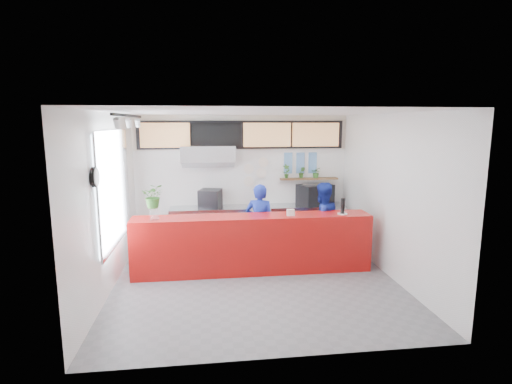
% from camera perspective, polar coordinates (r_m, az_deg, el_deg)
% --- Properties ---
extents(floor, '(5.00, 5.00, 0.00)m').
position_cam_1_polar(floor, '(7.47, -0.09, -12.36)').
color(floor, slate).
rests_on(floor, ground).
extents(ceiling, '(5.00, 5.00, 0.00)m').
position_cam_1_polar(ceiling, '(6.92, -0.10, 11.31)').
color(ceiling, silver).
extents(wall_back, '(5.00, 0.00, 5.00)m').
position_cam_1_polar(wall_back, '(9.50, -1.96, 1.83)').
color(wall_back, white).
rests_on(wall_back, ground).
extents(wall_left, '(0.00, 5.00, 5.00)m').
position_cam_1_polar(wall_left, '(7.18, -20.31, -1.39)').
color(wall_left, white).
rests_on(wall_left, ground).
extents(wall_right, '(0.00, 5.00, 5.00)m').
position_cam_1_polar(wall_right, '(7.76, 18.56, -0.50)').
color(wall_right, white).
rests_on(wall_right, ground).
extents(service_counter, '(4.50, 0.60, 1.10)m').
position_cam_1_polar(service_counter, '(7.66, -0.46, -7.42)').
color(service_counter, '#A50E0B').
rests_on(service_counter, ground).
extents(cream_band, '(5.00, 0.02, 0.80)m').
position_cam_1_polar(cream_band, '(9.40, -2.00, 8.48)').
color(cream_band, beige).
rests_on(cream_band, wall_back).
extents(prep_bench, '(1.80, 0.60, 0.90)m').
position_cam_1_polar(prep_bench, '(9.37, -6.65, -4.90)').
color(prep_bench, '#B2B5BA').
rests_on(prep_bench, ground).
extents(panini_oven, '(0.58, 0.58, 0.42)m').
position_cam_1_polar(panini_oven, '(9.23, -6.55, -0.93)').
color(panini_oven, black).
rests_on(panini_oven, prep_bench).
extents(extraction_hood, '(1.20, 0.70, 0.35)m').
position_cam_1_polar(extraction_hood, '(9.04, -6.86, 5.50)').
color(extraction_hood, '#B2B5BA').
rests_on(extraction_hood, ceiling).
extents(hood_lip, '(1.20, 0.69, 0.31)m').
position_cam_1_polar(hood_lip, '(9.06, -6.83, 4.24)').
color(hood_lip, '#B2B5BA').
rests_on(hood_lip, ceiling).
extents(right_bench, '(1.80, 0.60, 0.90)m').
position_cam_1_polar(right_bench, '(9.66, 7.16, -4.45)').
color(right_bench, '#B2B5BA').
rests_on(right_bench, ground).
extents(espresso_machine, '(0.90, 0.78, 0.49)m').
position_cam_1_polar(espresso_machine, '(9.57, 8.43, -0.38)').
color(espresso_machine, black).
rests_on(espresso_machine, right_bench).
extents(espresso_tray, '(0.68, 0.54, 0.05)m').
position_cam_1_polar(espresso_tray, '(9.53, 8.46, 1.01)').
color(espresso_tray, '#B0B3B7').
rests_on(espresso_tray, espresso_machine).
extents(herb_shelf, '(1.40, 0.18, 0.04)m').
position_cam_1_polar(herb_shelf, '(9.68, 7.57, 1.90)').
color(herb_shelf, brown).
rests_on(herb_shelf, wall_back).
extents(menu_board_far_left, '(1.10, 0.10, 0.55)m').
position_cam_1_polar(menu_board_far_left, '(9.29, -12.85, 7.91)').
color(menu_board_far_left, tan).
rests_on(menu_board_far_left, wall_back).
extents(menu_board_mid_left, '(1.10, 0.10, 0.55)m').
position_cam_1_polar(menu_board_mid_left, '(9.25, -5.61, 8.10)').
color(menu_board_mid_left, black).
rests_on(menu_board_mid_left, wall_back).
extents(menu_board_mid_right, '(1.10, 0.10, 0.55)m').
position_cam_1_polar(menu_board_mid_right, '(9.36, 1.58, 8.17)').
color(menu_board_mid_right, tan).
rests_on(menu_board_mid_right, wall_back).
extents(menu_board_far_right, '(1.10, 0.10, 0.55)m').
position_cam_1_polar(menu_board_far_right, '(9.60, 8.51, 8.11)').
color(menu_board_far_right, tan).
rests_on(menu_board_far_right, wall_back).
extents(soffit, '(4.80, 0.04, 0.65)m').
position_cam_1_polar(soffit, '(9.37, -1.98, 8.17)').
color(soffit, black).
rests_on(soffit, wall_back).
extents(window_pane, '(0.04, 2.20, 1.90)m').
position_cam_1_polar(window_pane, '(7.43, -19.66, 0.57)').
color(window_pane, silver).
rests_on(window_pane, wall_left).
extents(window_frame, '(0.03, 2.30, 2.00)m').
position_cam_1_polar(window_frame, '(7.42, -19.51, 0.58)').
color(window_frame, '#B2B5BA').
rests_on(window_frame, wall_left).
extents(wall_clock_rim, '(0.05, 0.30, 0.30)m').
position_cam_1_polar(wall_clock_rim, '(6.22, -22.09, 1.99)').
color(wall_clock_rim, black).
rests_on(wall_clock_rim, wall_left).
extents(wall_clock_face, '(0.02, 0.26, 0.26)m').
position_cam_1_polar(wall_clock_face, '(6.22, -21.82, 2.00)').
color(wall_clock_face, white).
rests_on(wall_clock_face, wall_left).
extents(track_rail, '(0.05, 2.40, 0.04)m').
position_cam_1_polar(track_rail, '(6.98, -17.77, 10.35)').
color(track_rail, black).
rests_on(track_rail, ceiling).
extents(dec_plate_a, '(0.24, 0.03, 0.24)m').
position_cam_1_polar(dec_plate_a, '(9.45, -1.05, 3.32)').
color(dec_plate_a, silver).
rests_on(dec_plate_a, wall_back).
extents(dec_plate_b, '(0.24, 0.03, 0.24)m').
position_cam_1_polar(dec_plate_b, '(9.50, 0.76, 2.75)').
color(dec_plate_b, silver).
rests_on(dec_plate_b, wall_back).
extents(dec_plate_c, '(0.24, 0.03, 0.24)m').
position_cam_1_polar(dec_plate_c, '(9.49, -1.04, 1.52)').
color(dec_plate_c, silver).
rests_on(dec_plate_c, wall_back).
extents(dec_plate_d, '(0.24, 0.03, 0.24)m').
position_cam_1_polar(dec_plate_d, '(9.48, 1.06, 4.25)').
color(dec_plate_d, silver).
rests_on(dec_plate_d, wall_back).
extents(photo_frame_a, '(0.20, 0.02, 0.25)m').
position_cam_1_polar(photo_frame_a, '(9.58, 4.62, 4.88)').
color(photo_frame_a, '#598CBF').
rests_on(photo_frame_a, wall_back).
extents(photo_frame_b, '(0.20, 0.02, 0.25)m').
position_cam_1_polar(photo_frame_b, '(9.65, 6.37, 4.89)').
color(photo_frame_b, '#598CBF').
rests_on(photo_frame_b, wall_back).
extents(photo_frame_c, '(0.20, 0.02, 0.25)m').
position_cam_1_polar(photo_frame_c, '(9.72, 8.09, 4.89)').
color(photo_frame_c, '#598CBF').
rests_on(photo_frame_c, wall_back).
extents(photo_frame_d, '(0.20, 0.02, 0.25)m').
position_cam_1_polar(photo_frame_d, '(9.61, 4.60, 3.40)').
color(photo_frame_d, '#598CBF').
rests_on(photo_frame_d, wall_back).
extents(photo_frame_e, '(0.20, 0.02, 0.25)m').
position_cam_1_polar(photo_frame_e, '(9.67, 6.34, 3.41)').
color(photo_frame_e, '#598CBF').
rests_on(photo_frame_e, wall_back).
extents(photo_frame_f, '(0.20, 0.02, 0.25)m').
position_cam_1_polar(photo_frame_f, '(9.75, 8.06, 3.42)').
color(photo_frame_f, '#598CBF').
rests_on(photo_frame_f, wall_back).
extents(staff_center, '(0.69, 0.57, 1.63)m').
position_cam_1_polar(staff_center, '(8.09, 0.54, -4.55)').
color(staff_center, navy).
rests_on(staff_center, ground).
extents(staff_right, '(0.95, 0.85, 1.63)m').
position_cam_1_polar(staff_right, '(8.35, 9.37, -4.21)').
color(staff_right, navy).
rests_on(staff_right, ground).
extents(herb_a, '(0.21, 0.18, 0.34)m').
position_cam_1_polar(herb_a, '(9.53, 4.35, 2.99)').
color(herb_a, '#316423').
rests_on(herb_a, herb_shelf).
extents(herb_b, '(0.18, 0.15, 0.27)m').
position_cam_1_polar(herb_b, '(9.61, 6.57, 2.81)').
color(herb_b, '#316423').
rests_on(herb_b, herb_shelf).
extents(herb_c, '(0.29, 0.27, 0.26)m').
position_cam_1_polar(herb_c, '(9.70, 8.60, 2.77)').
color(herb_c, '#316423').
rests_on(herb_c, herb_shelf).
extents(glass_vase, '(0.18, 0.18, 0.19)m').
position_cam_1_polar(glass_vase, '(7.41, -14.31, -3.15)').
color(glass_vase, silver).
rests_on(glass_vase, service_counter).
extents(basil_vase, '(0.41, 0.35, 0.44)m').
position_cam_1_polar(basil_vase, '(7.34, -14.42, -0.54)').
color(basil_vase, '#316423').
rests_on(basil_vase, glass_vase).
extents(napkin_holder, '(0.14, 0.09, 0.12)m').
position_cam_1_polar(napkin_holder, '(7.55, 4.97, -2.92)').
color(napkin_holder, white).
rests_on(napkin_holder, service_counter).
extents(white_plate, '(0.23, 0.23, 0.01)m').
position_cam_1_polar(white_plate, '(7.82, 12.24, -3.07)').
color(white_plate, white).
rests_on(white_plate, service_counter).
extents(pepper_mill, '(0.08, 0.08, 0.30)m').
position_cam_1_polar(pepper_mill, '(7.78, 12.28, -1.95)').
color(pepper_mill, black).
rests_on(pepper_mill, white_plate).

